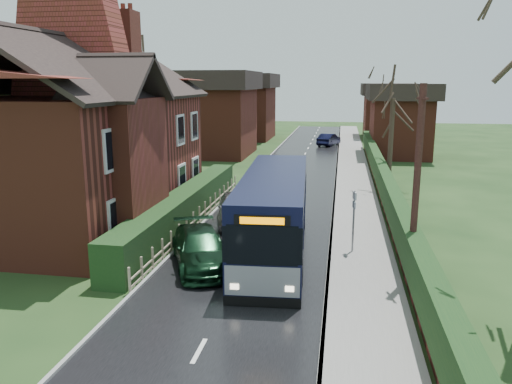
% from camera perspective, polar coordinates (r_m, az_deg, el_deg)
% --- Properties ---
extents(ground, '(140.00, 140.00, 0.00)m').
position_cam_1_polar(ground, '(18.53, -1.30, -8.52)').
color(ground, '#334F21').
rests_on(ground, ground).
extents(road, '(6.00, 100.00, 0.02)m').
position_cam_1_polar(road, '(27.98, 2.62, -1.26)').
color(road, black).
rests_on(road, ground).
extents(pavement, '(2.50, 100.00, 0.14)m').
position_cam_1_polar(pavement, '(27.78, 11.36, -1.47)').
color(pavement, slate).
rests_on(pavement, ground).
extents(kerb_right, '(0.12, 100.00, 0.14)m').
position_cam_1_polar(kerb_right, '(27.76, 8.88, -1.38)').
color(kerb_right, gray).
rests_on(kerb_right, ground).
extents(kerb_left, '(0.12, 100.00, 0.10)m').
position_cam_1_polar(kerb_left, '(28.49, -3.47, -0.93)').
color(kerb_left, gray).
rests_on(kerb_left, ground).
extents(front_hedge, '(1.20, 16.00, 1.60)m').
position_cam_1_polar(front_hedge, '(23.86, -8.23, -1.83)').
color(front_hedge, black).
rests_on(front_hedge, ground).
extents(picket_fence, '(0.10, 16.00, 0.90)m').
position_cam_1_polar(picket_fence, '(23.73, -6.47, -2.73)').
color(picket_fence, tan).
rests_on(picket_fence, ground).
extents(right_wall_hedge, '(0.60, 50.00, 1.80)m').
position_cam_1_polar(right_wall_hedge, '(27.66, 14.65, 0.33)').
color(right_wall_hedge, maroon).
rests_on(right_wall_hedge, ground).
extents(brick_house, '(9.30, 14.60, 10.30)m').
position_cam_1_polar(brick_house, '(24.98, -19.33, 6.57)').
color(brick_house, maroon).
rests_on(brick_house, ground).
extents(bus, '(3.02, 10.49, 3.15)m').
position_cam_1_polar(bus, '(19.64, 2.11, -2.52)').
color(bus, black).
rests_on(bus, ground).
extents(car_silver, '(2.68, 4.62, 1.48)m').
position_cam_1_polar(car_silver, '(23.86, -2.26, -1.86)').
color(car_silver, '#9F9EA2').
rests_on(car_silver, ground).
extents(car_green, '(3.56, 4.99, 1.34)m').
position_cam_1_polar(car_green, '(18.48, -6.34, -6.45)').
color(car_green, black).
rests_on(car_green, ground).
extents(car_distant, '(2.51, 4.18, 1.30)m').
position_cam_1_polar(car_distant, '(53.98, 8.32, 5.95)').
color(car_distant, black).
rests_on(car_distant, ground).
extents(bus_stop_sign, '(0.15, 0.39, 2.56)m').
position_cam_1_polar(bus_stop_sign, '(19.63, 11.12, -2.37)').
color(bus_stop_sign, slate).
rests_on(bus_stop_sign, ground).
extents(telegraph_pole, '(0.25, 0.85, 6.60)m').
position_cam_1_polar(telegraph_pole, '(17.02, 17.87, 0.70)').
color(telegraph_pole, black).
rests_on(telegraph_pole, ground).
extents(tree_right_far, '(4.19, 4.19, 8.09)m').
position_cam_1_polar(tree_right_far, '(32.14, 15.45, 10.96)').
color(tree_right_far, '#31251D').
rests_on(tree_right_far, ground).
extents(tree_house_side, '(4.60, 4.60, 10.46)m').
position_cam_1_polar(tree_house_side, '(37.77, -12.70, 13.95)').
color(tree_house_side, '#35291F').
rests_on(tree_house_side, ground).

